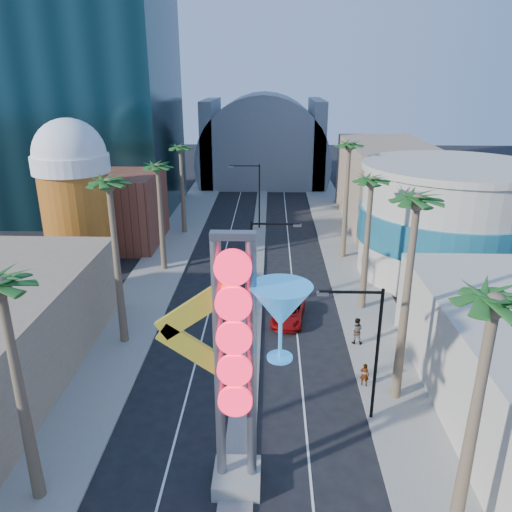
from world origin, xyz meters
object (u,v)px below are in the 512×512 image
Objects in this scene: neon_sign at (254,351)px; pedestrian_a at (365,375)px; red_pickup at (288,313)px; pedestrian_b at (356,331)px.

neon_sign is 12.14m from pedestrian_a.
red_pickup is at bearing 82.95° from neon_sign.
neon_sign reaches higher than pedestrian_b.
pedestrian_a reaches higher than red_pickup.
pedestrian_a is (4.42, -8.66, 0.21)m from red_pickup.
pedestrian_a is at bearing 51.06° from neon_sign.
red_pickup is at bearing -43.09° from pedestrian_a.
pedestrian_a is at bearing -55.23° from red_pickup.
neon_sign is 16.04m from pedestrian_b.
pedestrian_b is (6.76, 13.16, -6.17)m from neon_sign.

